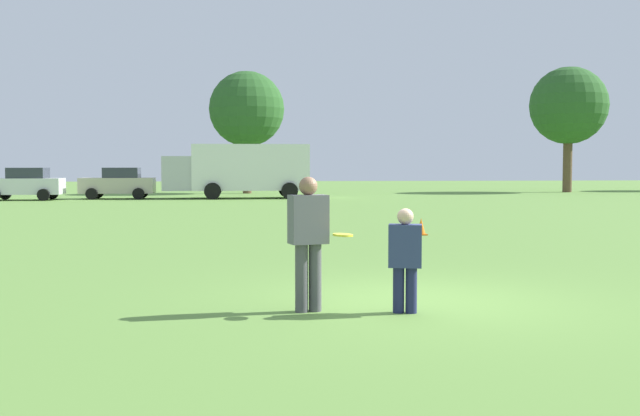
# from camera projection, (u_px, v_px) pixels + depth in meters

# --- Properties ---
(ground_plane) EXTENTS (162.24, 162.24, 0.00)m
(ground_plane) POSITION_uv_depth(u_px,v_px,m) (414.00, 301.00, 10.82)
(ground_plane) COLOR #608C3D
(player_thrower) EXTENTS (0.55, 0.40, 1.81)m
(player_thrower) POSITION_uv_depth(u_px,v_px,m) (308.00, 236.00, 9.96)
(player_thrower) COLOR #4C4C51
(player_thrower) RESTS_ON ground
(player_defender) EXTENTS (0.48, 0.35, 1.39)m
(player_defender) POSITION_uv_depth(u_px,v_px,m) (405.00, 255.00, 9.89)
(player_defender) COLOR #1E234C
(player_defender) RESTS_ON ground
(frisbee) EXTENTS (0.27, 0.27, 0.04)m
(frisbee) POSITION_uv_depth(u_px,v_px,m) (343.00, 235.00, 9.79)
(frisbee) COLOR yellow
(traffic_cone) EXTENTS (0.32, 0.32, 0.48)m
(traffic_cone) POSITION_uv_depth(u_px,v_px,m) (421.00, 227.00, 20.98)
(traffic_cone) COLOR #D8590C
(traffic_cone) RESTS_ON ground
(parked_car_mid_left) EXTENTS (4.22, 2.25, 1.82)m
(parked_car_mid_left) POSITION_uv_depth(u_px,v_px,m) (25.00, 184.00, 41.86)
(parked_car_mid_left) COLOR silver
(parked_car_mid_left) RESTS_ON ground
(parked_car_center) EXTENTS (4.22, 2.25, 1.82)m
(parked_car_center) POSITION_uv_depth(u_px,v_px,m) (119.00, 183.00, 43.49)
(parked_car_center) COLOR #B7AD99
(parked_car_center) RESTS_ON ground
(box_truck) EXTENTS (8.53, 3.08, 3.18)m
(box_truck) POSITION_uv_depth(u_px,v_px,m) (240.00, 169.00, 44.14)
(box_truck) COLOR white
(box_truck) RESTS_ON ground
(tree_west_maple) EXTENTS (5.20, 5.20, 8.45)m
(tree_west_maple) POSITION_uv_depth(u_px,v_px,m) (247.00, 109.00, 51.60)
(tree_west_maple) COLOR brown
(tree_west_maple) RESTS_ON ground
(tree_center_elm) EXTENTS (5.57, 5.57, 9.06)m
(tree_center_elm) POSITION_uv_depth(u_px,v_px,m) (569.00, 106.00, 53.93)
(tree_center_elm) COLOR brown
(tree_center_elm) RESTS_ON ground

